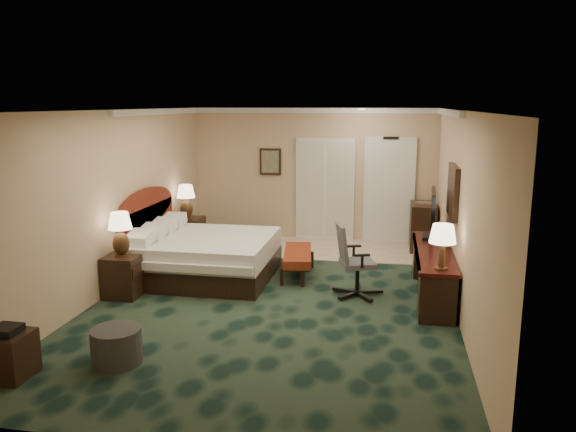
% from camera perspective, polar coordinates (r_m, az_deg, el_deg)
% --- Properties ---
extents(floor, '(5.00, 7.50, 0.00)m').
position_cam_1_polar(floor, '(8.31, -1.06, -8.25)').
color(floor, black).
rests_on(floor, ground).
extents(ceiling, '(5.00, 7.50, 0.00)m').
position_cam_1_polar(ceiling, '(7.83, -1.13, 10.70)').
color(ceiling, white).
rests_on(ceiling, wall_back).
extents(wall_back, '(5.00, 0.00, 2.70)m').
position_cam_1_polar(wall_back, '(11.62, 2.60, 4.24)').
color(wall_back, tan).
rests_on(wall_back, ground).
extents(wall_front, '(5.00, 0.00, 2.70)m').
position_cam_1_polar(wall_front, '(4.46, -10.81, -7.71)').
color(wall_front, tan).
rests_on(wall_front, ground).
extents(wall_left, '(0.00, 7.50, 2.70)m').
position_cam_1_polar(wall_left, '(8.80, -17.26, 1.43)').
color(wall_left, tan).
rests_on(wall_left, ground).
extents(wall_right, '(0.00, 7.50, 2.70)m').
position_cam_1_polar(wall_right, '(7.86, 17.06, 0.30)').
color(wall_right, tan).
rests_on(wall_right, ground).
extents(crown_molding, '(5.00, 7.50, 0.10)m').
position_cam_1_polar(crown_molding, '(7.83, -1.13, 10.33)').
color(crown_molding, white).
rests_on(crown_molding, wall_back).
extents(tile_patch, '(3.20, 1.70, 0.01)m').
position_cam_1_polar(tile_patch, '(10.95, 6.60, -3.43)').
color(tile_patch, beige).
rests_on(tile_patch, ground).
extents(headboard, '(0.12, 2.00, 1.40)m').
position_cam_1_polar(headboard, '(9.78, -14.04, -1.32)').
color(headboard, '#4D1B10').
rests_on(headboard, ground).
extents(entry_door, '(1.02, 0.06, 2.18)m').
position_cam_1_polar(entry_door, '(11.53, 10.22, 2.51)').
color(entry_door, white).
rests_on(entry_door, ground).
extents(closet_doors, '(1.20, 0.06, 2.10)m').
position_cam_1_polar(closet_doors, '(11.59, 3.78, 2.72)').
color(closet_doors, beige).
rests_on(closet_doors, ground).
extents(wall_art, '(0.45, 0.06, 0.55)m').
position_cam_1_polar(wall_art, '(11.71, -1.81, 5.54)').
color(wall_art, '#495C50').
rests_on(wall_art, wall_back).
extents(wall_mirror, '(0.05, 0.95, 0.75)m').
position_cam_1_polar(wall_mirror, '(8.41, 16.41, 2.42)').
color(wall_mirror, white).
rests_on(wall_mirror, wall_right).
extents(bed, '(2.12, 1.97, 0.67)m').
position_cam_1_polar(bed, '(9.25, -8.30, -4.14)').
color(bed, silver).
rests_on(bed, ground).
extents(nightstand_near, '(0.49, 0.56, 0.61)m').
position_cam_1_polar(nightstand_near, '(8.64, -16.27, -5.81)').
color(nightstand_near, black).
rests_on(nightstand_near, ground).
extents(nightstand_far, '(0.50, 0.57, 0.62)m').
position_cam_1_polar(nightstand_far, '(11.05, -9.98, -1.78)').
color(nightstand_far, black).
rests_on(nightstand_far, ground).
extents(lamp_near, '(0.42, 0.42, 0.65)m').
position_cam_1_polar(lamp_near, '(8.45, -16.64, -1.79)').
color(lamp_near, black).
rests_on(lamp_near, nightstand_near).
extents(lamp_far, '(0.41, 0.41, 0.65)m').
position_cam_1_polar(lamp_far, '(10.88, -10.31, 1.44)').
color(lamp_far, black).
rests_on(lamp_far, nightstand_far).
extents(bed_bench, '(0.61, 1.30, 0.42)m').
position_cam_1_polar(bed_bench, '(9.23, 0.99, -4.86)').
color(bed_bench, '#662D0C').
rests_on(bed_bench, ground).
extents(ottoman, '(0.55, 0.55, 0.39)m').
position_cam_1_polar(ottoman, '(6.55, -17.02, -12.50)').
color(ottoman, '#2C2C2D').
rests_on(ottoman, ground).
extents(side_table, '(0.44, 0.44, 0.48)m').
position_cam_1_polar(side_table, '(6.63, -26.51, -12.56)').
color(side_table, black).
rests_on(side_table, ground).
extents(desk, '(0.52, 2.42, 0.70)m').
position_cam_1_polar(desk, '(8.55, 14.43, -5.61)').
color(desk, black).
rests_on(desk, ground).
extents(tv, '(0.14, 0.99, 0.77)m').
position_cam_1_polar(tv, '(9.07, 14.47, 0.14)').
color(tv, black).
rests_on(tv, desk).
extents(desk_lamp, '(0.38, 0.38, 0.60)m').
position_cam_1_polar(desk_lamp, '(7.42, 15.39, -3.03)').
color(desk_lamp, black).
rests_on(desk_lamp, desk).
extents(desk_chair, '(0.78, 0.75, 1.08)m').
position_cam_1_polar(desk_chair, '(8.29, 7.10, -4.48)').
color(desk_chair, '#484A53').
rests_on(desk_chair, ground).
extents(minibar, '(0.48, 0.86, 0.90)m').
position_cam_1_polar(minibar, '(11.14, 13.51, -1.06)').
color(minibar, black).
rests_on(minibar, ground).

